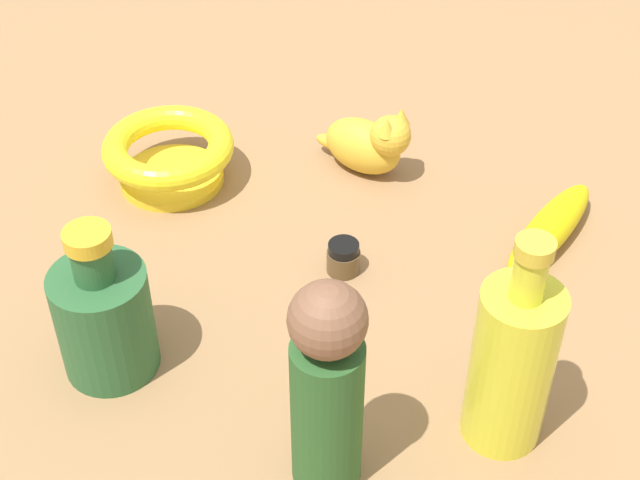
# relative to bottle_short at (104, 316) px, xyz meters

# --- Properties ---
(ground) EXTENTS (2.00, 2.00, 0.00)m
(ground) POSITION_rel_bottle_short_xyz_m (-0.12, -0.19, -0.06)
(ground) COLOR #936D47
(bottle_short) EXTENTS (0.09, 0.09, 0.16)m
(bottle_short) POSITION_rel_bottle_short_xyz_m (0.00, 0.00, 0.00)
(bottle_short) COLOR #295B30
(bottle_short) RESTS_ON ground
(banana) EXTENTS (0.07, 0.18, 0.04)m
(banana) POSITION_rel_bottle_short_xyz_m (-0.32, -0.34, -0.04)
(banana) COLOR yellow
(banana) RESTS_ON ground
(nail_polish_jar) EXTENTS (0.03, 0.03, 0.04)m
(nail_polish_jar) POSITION_rel_bottle_short_xyz_m (-0.14, -0.21, -0.04)
(nail_polish_jar) COLOR brown
(nail_polish_jar) RESTS_ON ground
(bowl) EXTENTS (0.15, 0.15, 0.06)m
(bowl) POSITION_rel_bottle_short_xyz_m (0.10, -0.26, -0.02)
(bowl) COLOR yellow
(bowl) RESTS_ON ground
(bottle_tall) EXTENTS (0.07, 0.07, 0.22)m
(bottle_tall) POSITION_rel_bottle_short_xyz_m (-0.35, -0.08, 0.02)
(bottle_tall) COLOR yellow
(bottle_tall) RESTS_ON ground
(person_figure_adult) EXTENTS (0.07, 0.07, 0.21)m
(person_figure_adult) POSITION_rel_bottle_short_xyz_m (-0.23, 0.02, 0.05)
(person_figure_adult) COLOR #295827
(person_figure_adult) RESTS_ON ground
(cat_figurine) EXTENTS (0.13, 0.07, 0.09)m
(cat_figurine) POSITION_rel_bottle_short_xyz_m (-0.10, -0.38, -0.02)
(cat_figurine) COLOR gold
(cat_figurine) RESTS_ON ground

